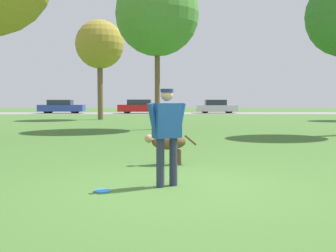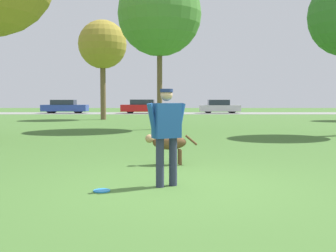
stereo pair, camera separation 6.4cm
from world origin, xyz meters
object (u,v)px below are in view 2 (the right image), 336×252
at_px(person, 166,129).
at_px(tree_far_left, 102,45).
at_px(parked_car_silver, 219,107).
at_px(dog, 167,143).
at_px(parked_car_red, 143,107).
at_px(parked_car_blue, 64,107).
at_px(frisbee, 101,191).
at_px(tree_mid_center, 159,14).

xyz_separation_m(person, tree_far_left, (-4.52, 21.31, 4.26)).
relative_size(person, parked_car_silver, 0.38).
relative_size(dog, parked_car_red, 0.24).
bearing_deg(parked_car_blue, frisbee, -74.35).
distance_m(person, tree_far_left, 22.20).
height_order(person, tree_far_left, tree_far_left).
xyz_separation_m(person, dog, (0.01, 2.10, -0.46)).
height_order(tree_far_left, tree_mid_center, tree_mid_center).
bearing_deg(parked_car_blue, parked_car_silver, 0.60).
relative_size(dog, parked_car_silver, 0.28).
relative_size(dog, tree_far_left, 0.16).
height_order(dog, tree_mid_center, tree_mid_center).
xyz_separation_m(parked_car_red, parked_car_silver, (7.77, 0.52, -0.01)).
distance_m(tree_far_left, parked_car_red, 13.22).
height_order(parked_car_red, parked_car_silver, parked_car_red).
bearing_deg(parked_car_blue, tree_mid_center, -64.92).
relative_size(person, tree_mid_center, 0.22).
bearing_deg(frisbee, person, 19.18).
relative_size(frisbee, parked_car_silver, 0.06).
relative_size(frisbee, tree_mid_center, 0.03).
bearing_deg(dog, frisbee, 63.64).
relative_size(person, tree_far_left, 0.23).
xyz_separation_m(dog, tree_far_left, (-4.53, 19.21, 4.72)).
distance_m(dog, tree_mid_center, 11.15).
distance_m(person, parked_car_silver, 34.51).
height_order(frisbee, parked_car_red, parked_car_red).
xyz_separation_m(frisbee, tree_mid_center, (0.62, 12.47, 5.31)).
distance_m(person, tree_mid_center, 12.91).
distance_m(frisbee, tree_far_left, 22.54).
distance_m(parked_car_blue, parked_car_red, 8.10).
bearing_deg(frisbee, parked_car_blue, 105.60).
height_order(dog, parked_car_silver, parked_car_silver).
bearing_deg(parked_car_red, tree_far_left, -96.91).
bearing_deg(dog, tree_mid_center, -91.93).
bearing_deg(tree_mid_center, dog, -87.82).
bearing_deg(frisbee, dog, 67.76).
distance_m(person, dog, 2.15).
bearing_deg(tree_far_left, parked_car_blue, 115.54).
distance_m(frisbee, tree_mid_center, 13.57).
bearing_deg(parked_car_silver, parked_car_red, -176.22).
height_order(tree_mid_center, parked_car_silver, tree_mid_center).
bearing_deg(tree_far_left, person, -78.03).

